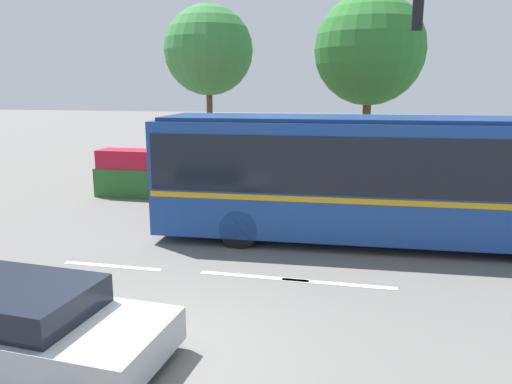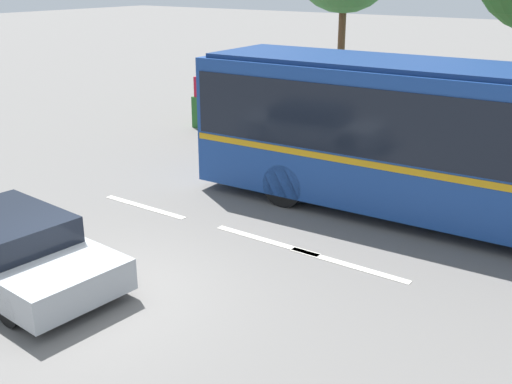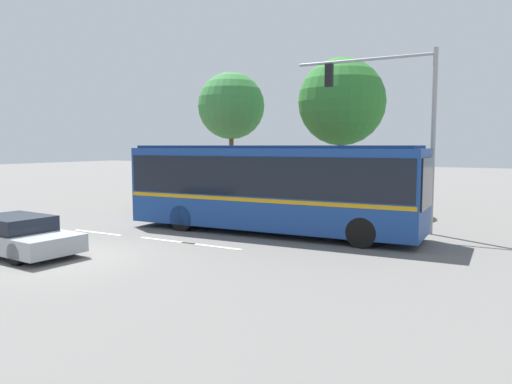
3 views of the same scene
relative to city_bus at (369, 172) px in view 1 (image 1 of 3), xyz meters
name	(u,v)px [view 1 (image 1 of 3)]	position (x,y,z in m)	size (l,w,h in m)	color
ground_plane	(140,355)	(-3.43, -6.60, -1.87)	(140.00, 140.00, 0.00)	slate
city_bus	(369,172)	(0.00, 0.00, 0.00)	(11.29, 3.08, 3.30)	navy
sedan_foreground	(25,323)	(-5.08, -7.01, -1.31)	(4.49, 2.17, 1.16)	#9EA3A8
flowering_hedge	(235,177)	(-4.62, 3.77, -1.02)	(10.62, 1.08, 1.75)	#286028
street_tree_left	(209,51)	(-6.88, 8.11, 3.69)	(3.85, 3.85, 7.51)	brown
street_tree_centre	(370,50)	(-0.07, 7.80, 3.60)	(4.41, 4.41, 7.70)	brown
lane_stripe_near	(112,266)	(-5.72, -3.22, -1.87)	(2.40, 0.16, 0.01)	silver
lane_stripe_mid	(339,284)	(-0.57, -3.17, -1.87)	(2.40, 0.16, 0.01)	silver
lane_stripe_far	(254,277)	(-2.40, -3.15, -1.87)	(2.40, 0.16, 0.01)	silver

